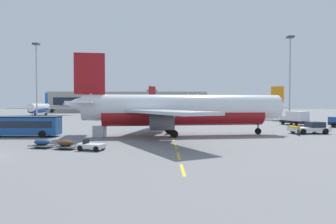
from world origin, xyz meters
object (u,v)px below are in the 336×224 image
Objects in this scene: ground_crew_worker at (299,129)px; apron_light_mast_near at (36,72)px; catering_truck at (295,118)px; airliner_far_right at (40,108)px; pushback_tug at (310,128)px; uld_cargo_container at (100,131)px; airliner_mid_left at (132,107)px; baggage_train at (66,144)px; apron_light_mast_far at (290,68)px; airliner_far_center at (241,109)px; airliner_foreground at (180,110)px; apron_shuttle_bus at (18,125)px.

apron_light_mast_near is at bearing 143.06° from ground_crew_worker.
airliner_far_right is at bearing 145.44° from catering_truck.
pushback_tug is 75.08m from apron_light_mast_near.
uld_cargo_container is at bearing -62.22° from airliner_far_right.
airliner_mid_left is 54.12m from catering_truck.
baggage_train is 12.01m from uld_cargo_container.
baggage_train is 0.36× the size of apron_light_mast_far.
pushback_tug is 46.08m from airliner_far_center.
ground_crew_worker reaches higher than baggage_train.
airliner_mid_left is (-13.44, 57.06, -0.23)m from airliner_foreground.
apron_shuttle_bus is 16.44m from baggage_train.
airliner_far_center is 71.24m from baggage_train.
airliner_foreground is at bearing 6.94° from uld_cargo_container.
airliner_foreground is 18.28m from ground_crew_worker.
airliner_far_center reaches higher than airliner_far_right.
apron_light_mast_far is (45.22, 39.90, 14.15)m from uld_cargo_container.
pushback_tug is 3.52× the size of ground_crew_worker.
airliner_far_center is at bearing -20.34° from airliner_far_right.
baggage_train is at bearing -154.91° from pushback_tug.
airliner_far_right is at bearing 159.66° from airliner_far_center.
airliner_far_center is 49.04m from ground_crew_worker.
ground_crew_worker is (-3.22, -2.82, 0.13)m from pushback_tug.
airliner_foreground is 1.26× the size of airliner_far_right.
pushback_tug is 37.78m from baggage_train.
airliner_far_right is at bearing 111.26° from apron_light_mast_near.
airliner_far_center is 3.13× the size of baggage_train.
apron_light_mast_far is at bearing -4.00° from apron_light_mast_near.
uld_cargo_container is (-33.91, -50.07, -2.46)m from airliner_far_center.
pushback_tug is at bearing -107.34° from catering_truck.
pushback_tug is at bearing -57.49° from airliner_mid_left.
airliner_far_right is at bearing 156.25° from apron_light_mast_far.
airliner_mid_left is at bearing 91.46° from uld_cargo_container.
pushback_tug is at bearing 6.96° from uld_cargo_container.
airliner_mid_left is 2.54× the size of apron_shuttle_bus.
airliner_far_center reaches higher than ground_crew_worker.
apron_light_mast_near is (-27.25, 57.00, 13.78)m from baggage_train.
airliner_mid_left reaches higher than airliner_far_right.
pushback_tug is at bearing 4.85° from apron_shuttle_bus.
baggage_train is 0.38× the size of apron_light_mast_near.
apron_light_mast_far is (12.01, 35.85, 14.05)m from pushback_tug.
apron_light_mast_near is at bearing 161.64° from catering_truck.
airliner_foreground is 12.44m from uld_cargo_container.
airliner_foreground is 19.43× the size of ground_crew_worker.
apron_light_mast_near is (-58.24, 43.80, 13.27)m from ground_crew_worker.
catering_truck is (51.01, 22.49, -0.10)m from apron_shuttle_bus.
airliner_far_center reaches higher than uld_cargo_container.
uld_cargo_container is at bearing 85.21° from baggage_train.
apron_light_mast_near reaches higher than catering_truck.
airliner_foreground reaches higher than airliner_mid_left.
airliner_far_center is 3.66× the size of catering_truck.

